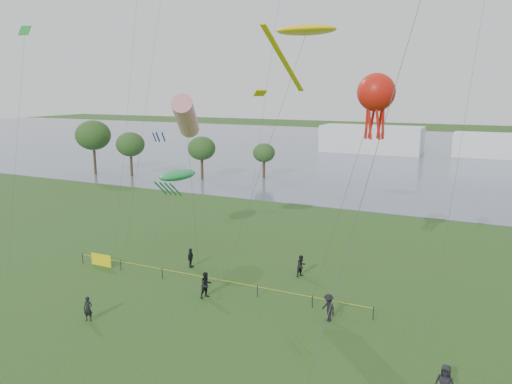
% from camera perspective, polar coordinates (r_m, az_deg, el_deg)
% --- Properties ---
extents(lake, '(400.00, 120.00, 0.08)m').
position_cam_1_polar(lake, '(118.25, 19.19, 4.24)').
color(lake, slate).
rests_on(lake, ground_plane).
extents(pavilion_left, '(22.00, 8.00, 6.00)m').
position_cam_1_polar(pavilion_left, '(114.95, 13.03, 5.89)').
color(pavilion_left, white).
rests_on(pavilion_left, ground_plane).
extents(pavilion_right, '(18.00, 7.00, 5.00)m').
position_cam_1_polar(pavilion_right, '(115.30, 26.09, 4.76)').
color(pavilion_right, white).
rests_on(pavilion_right, ground_plane).
extents(trees, '(31.57, 13.86, 9.01)m').
position_cam_1_polar(trees, '(83.38, -13.01, 5.60)').
color(trees, '#3C2A1B').
rests_on(trees, ground_plane).
extents(fence, '(24.07, 0.07, 1.05)m').
position_cam_1_polar(fence, '(40.14, -13.15, -8.37)').
color(fence, black).
rests_on(fence, ground_plane).
extents(spectator_a, '(0.99, 1.09, 1.83)m').
position_cam_1_polar(spectator_a, '(35.02, -5.72, -10.52)').
color(spectator_a, black).
rests_on(spectator_a, ground_plane).
extents(spectator_b, '(1.30, 1.20, 1.76)m').
position_cam_1_polar(spectator_b, '(31.93, 8.28, -12.95)').
color(spectator_b, black).
rests_on(spectator_b, ground_plane).
extents(spectator_c, '(0.51, 0.98, 1.59)m').
position_cam_1_polar(spectator_c, '(40.79, -7.49, -7.47)').
color(spectator_c, black).
rests_on(spectator_c, ground_plane).
extents(spectator_d, '(0.99, 0.73, 1.86)m').
position_cam_1_polar(spectator_d, '(25.88, 20.78, -19.82)').
color(spectator_d, black).
rests_on(spectator_d, ground_plane).
extents(spectator_f, '(0.66, 0.55, 1.56)m').
position_cam_1_polar(spectator_f, '(33.37, -18.65, -12.53)').
color(spectator_f, black).
rests_on(spectator_f, ground_plane).
extents(spectator_g, '(0.91, 1.00, 1.68)m').
position_cam_1_polar(spectator_g, '(38.72, 5.21, -8.41)').
color(spectator_g, black).
rests_on(spectator_g, ground_plane).
extents(kite_stingray, '(5.27, 10.10, 18.76)m').
position_cam_1_polar(kite_stingray, '(38.85, 5.64, 17.82)').
color(kite_stingray, '#3F3F42').
extents(kite_windsock, '(4.53, 4.99, 13.78)m').
position_cam_1_polar(kite_windsock, '(40.99, -8.04, 8.51)').
color(kite_windsock, '#3F3F42').
extents(kite_creature, '(2.58, 8.59, 6.80)m').
position_cam_1_polar(kite_creature, '(46.55, -8.99, 1.91)').
color(kite_creature, '#3F3F42').
extents(kite_octopus, '(4.51, 2.93, 15.11)m').
position_cam_1_polar(kite_octopus, '(32.26, 13.57, 10.91)').
color(kite_octopus, '#3F3F42').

